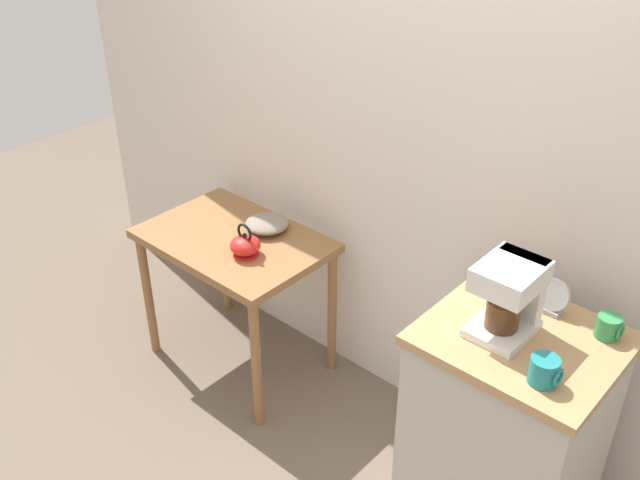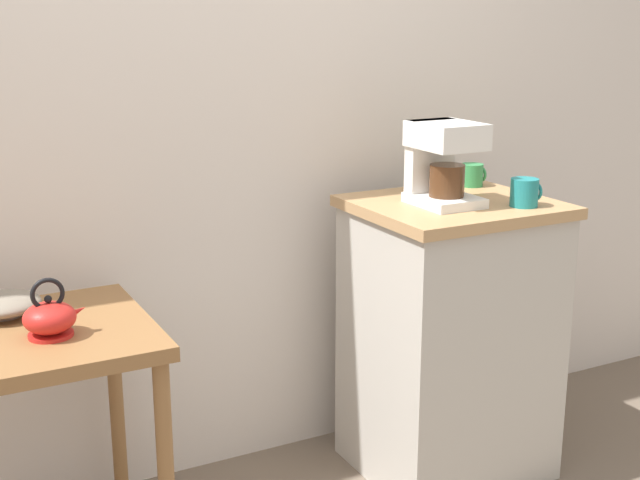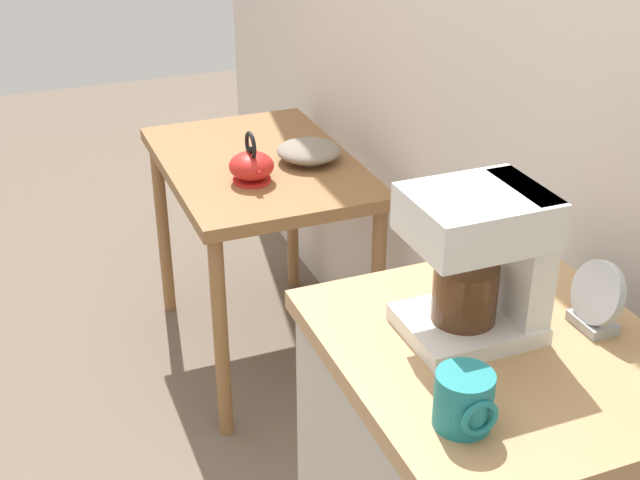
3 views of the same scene
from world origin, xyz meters
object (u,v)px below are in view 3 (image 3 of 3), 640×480
bowl_stoneware (309,151)px  table_clock (596,299)px  teakettle (252,166)px  coffee_maker (485,257)px  mug_dark_teal (464,400)px

bowl_stoneware → table_clock: size_ratio=1.61×
teakettle → table_clock: size_ratio=1.32×
coffee_maker → table_clock: (0.07, 0.19, -0.09)m
coffee_maker → table_clock: 0.22m
coffee_maker → mug_dark_teal: 0.28m
mug_dark_teal → table_clock: size_ratio=0.75×
teakettle → mug_dark_teal: bearing=-5.1°
bowl_stoneware → mug_dark_teal: size_ratio=2.14×
teakettle → coffee_maker: 1.26m
bowl_stoneware → table_clock: table_clock is taller
mug_dark_teal → table_clock: (-0.14, 0.34, 0.01)m
bowl_stoneware → mug_dark_teal: mug_dark_teal is taller
table_clock → teakettle: bearing=-170.6°
teakettle → table_clock: table_clock is taller
teakettle → coffee_maker: (1.22, 0.03, 0.31)m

